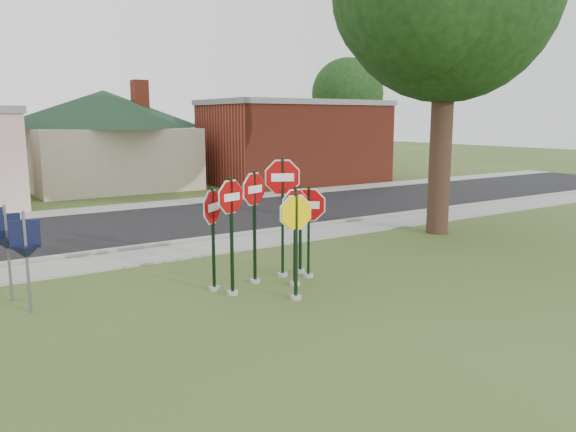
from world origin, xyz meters
TOP-DOWN VIEW (x-y plane):
  - ground at (0.00, 0.00)m, footprint 120.00×120.00m
  - sidewalk_near at (0.00, 5.50)m, footprint 60.00×1.60m
  - road at (0.00, 10.00)m, footprint 60.00×7.00m
  - sidewalk_far at (0.00, 14.30)m, footprint 60.00×1.60m
  - curb at (0.00, 6.50)m, footprint 60.00×0.20m
  - stop_sign_center at (0.29, 1.18)m, footprint 0.98×0.24m
  - stop_sign_yellow at (-0.24, 0.36)m, footprint 1.01×0.24m
  - stop_sign_left at (-1.20, 1.35)m, footprint 0.94×0.33m
  - stop_sign_right at (0.93, 1.55)m, footprint 0.86×0.68m
  - stop_sign_back_right at (0.46, 1.96)m, footprint 1.07×0.47m
  - stop_sign_back_left at (-0.36, 1.85)m, footprint 0.97×0.39m
  - stop_sign_far_right at (0.99, 1.99)m, footprint 0.24×1.15m
  - stop_sign_far_left at (-1.39, 1.84)m, footprint 0.84×0.63m
  - building_house at (2.00, 22.00)m, footprint 11.60×11.60m
  - building_brick at (12.00, 18.50)m, footprint 10.20×6.20m
  - bg_tree_right at (22.00, 26.00)m, footprint 5.60×5.60m

SIDE VIEW (x-z plane):
  - ground at x=0.00m, z-range 0.00..0.00m
  - road at x=0.00m, z-range 0.00..0.04m
  - sidewalk_near at x=0.00m, z-range 0.00..0.06m
  - sidewalk_far at x=0.00m, z-range 0.00..0.06m
  - curb at x=0.00m, z-range 0.00..0.14m
  - stop_sign_far_right at x=0.99m, z-range 0.23..2.44m
  - stop_sign_right at x=0.93m, z-range 0.24..2.52m
  - stop_sign_yellow at x=-0.24m, z-range 0.24..2.57m
  - stop_sign_center at x=0.29m, z-range 0.24..2.57m
  - stop_sign_far_left at x=-1.39m, z-range 0.26..2.62m
  - stop_sign_left at x=-1.20m, z-range 0.30..2.90m
  - stop_sign_back_left at x=-0.36m, z-range 0.32..3.00m
  - stop_sign_back_right at x=0.46m, z-range 0.41..3.36m
  - building_brick at x=12.00m, z-range 0.03..4.78m
  - building_house at x=2.00m, z-range 0.55..6.75m
  - bg_tree_right at x=22.00m, z-range 1.38..9.78m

